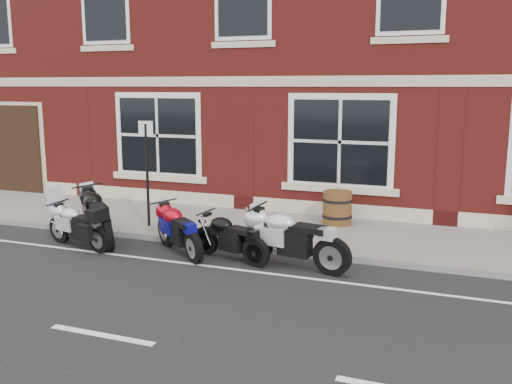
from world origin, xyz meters
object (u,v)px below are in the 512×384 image
at_px(moto_touring_silver, 78,224).
at_px(moto_naked_black, 229,236).
at_px(moto_sport_black, 99,214).
at_px(moto_sport_silver, 291,236).
at_px(barrel_planter, 337,208).
at_px(parking_sign, 147,166).
at_px(moto_sport_red, 180,228).

distance_m(moto_touring_silver, moto_naked_black, 3.29).
relative_size(moto_sport_black, moto_naked_black, 1.01).
bearing_deg(moto_sport_silver, barrel_planter, 8.04).
distance_m(barrel_planter, parking_sign, 4.47).
xyz_separation_m(moto_sport_red, barrel_planter, (2.47, 3.05, -0.01)).
height_order(moto_touring_silver, moto_sport_silver, moto_touring_silver).
bearing_deg(moto_sport_red, moto_sport_black, 122.25).
xyz_separation_m(moto_touring_silver, moto_naked_black, (3.28, 0.31, -0.02)).
distance_m(moto_touring_silver, moto_sport_red, 2.22).
bearing_deg(moto_touring_silver, moto_sport_red, -65.58).
bearing_deg(moto_sport_red, barrel_planter, -0.28).
xyz_separation_m(moto_sport_black, barrel_planter, (4.54, 2.81, -0.09)).
bearing_deg(parking_sign, barrel_planter, 15.43).
height_order(moto_touring_silver, barrel_planter, moto_touring_silver).
bearing_deg(moto_naked_black, parking_sign, 80.71).
bearing_deg(moto_naked_black, moto_sport_red, 106.95).
xyz_separation_m(moto_sport_black, moto_naked_black, (3.16, -0.26, -0.12)).
bearing_deg(moto_touring_silver, parking_sign, -5.58).
distance_m(moto_touring_silver, parking_sign, 2.07).
height_order(moto_sport_red, moto_naked_black, moto_sport_red).
height_order(moto_touring_silver, moto_sport_black, moto_touring_silver).
relative_size(moto_touring_silver, moto_sport_silver, 0.81).
height_order(moto_sport_black, barrel_planter, moto_sport_black).
distance_m(moto_sport_red, moto_sport_black, 2.08).
distance_m(moto_sport_red, moto_naked_black, 1.09).
distance_m(moto_sport_silver, parking_sign, 4.20).
bearing_deg(moto_touring_silver, barrel_planter, -38.37).
height_order(moto_touring_silver, moto_sport_red, moto_touring_silver).
xyz_separation_m(moto_sport_black, parking_sign, (0.53, 1.11, 0.91)).
bearing_deg(moto_sport_black, moto_sport_red, -53.94).
height_order(moto_sport_black, parking_sign, parking_sign).
height_order(moto_sport_red, parking_sign, parking_sign).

